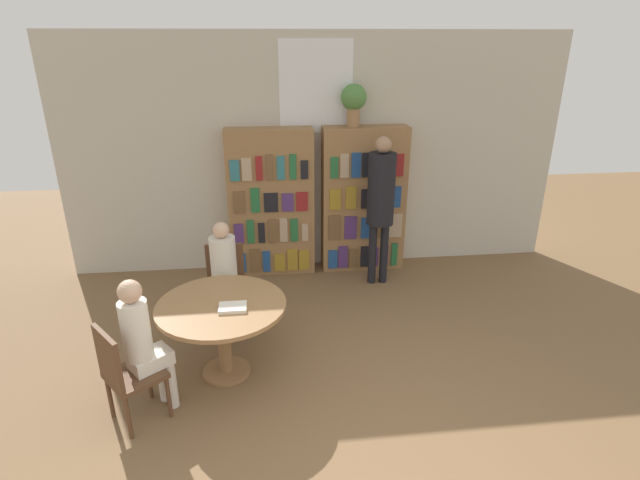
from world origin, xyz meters
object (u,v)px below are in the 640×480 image
Objects in this scene: chair_left_side at (226,282)px; seated_reader_left at (224,272)px; flower_vase at (354,100)px; seated_reader_right at (144,341)px; bookshelf_right at (363,200)px; reading_table at (222,316)px; librarian_standing at (381,195)px; bookshelf_left at (271,203)px; chair_near_camera at (125,371)px.

chair_left_side is 0.27m from seated_reader_left.
flower_vase reaches higher than seated_reader_right.
bookshelf_right is 2.78m from reading_table.
librarian_standing is (1.83, 0.94, 0.47)m from seated_reader_left.
bookshelf_right is 1.53× the size of seated_reader_right.
bookshelf_left reaches higher than reading_table.
bookshelf_right is 2.14× the size of chair_near_camera.
seated_reader_right is (-0.55, -1.18, -0.00)m from seated_reader_left.
chair_near_camera and chair_left_side have the same top height.
flower_vase is 3.70m from seated_reader_right.
chair_near_camera is at bearing 63.00° from chair_left_side.
chair_near_camera is 1.63m from chair_left_side.
seated_reader_right reaches higher than chair_left_side.
bookshelf_right is (1.20, -0.00, 0.00)m from bookshelf_left.
chair_left_side is at bearing -157.45° from librarian_standing.
chair_near_camera is at bearing 59.80° from seated_reader_left.
bookshelf_right reaches higher than librarian_standing.
bookshelf_right is 2.14× the size of chair_left_side.
chair_left_side is (0.69, 1.47, 0.00)m from chair_near_camera.
librarian_standing reaches higher than reading_table.
bookshelf_right is at bearing 102.21° from librarian_standing.
chair_near_camera is at bearing -90.00° from seated_reader_right.
chair_left_side is (-1.73, -1.26, -0.45)m from bookshelf_right.
flower_vase is 0.57× the size of chair_left_side.
seated_reader_left is at bearing -109.86° from bookshelf_left.
seated_reader_left is at bearing -152.74° from librarian_standing.
chair_near_camera is 1.48m from seated_reader_left.
seated_reader_left is 2.11m from librarian_standing.
reading_table is at bearing 90.00° from chair_near_camera.
seated_reader_right is at bearing -138.31° from librarian_standing.
bookshelf_right is at bearing 100.75° from chair_near_camera.
chair_left_side is at bearing 117.00° from chair_near_camera.
chair_near_camera is 1.00× the size of chair_left_side.
flower_vase is at bearing 118.03° from librarian_standing.
flower_vase is at bearing 0.26° from bookshelf_left.
chair_near_camera is (-2.26, -2.74, -1.72)m from flower_vase.
flower_vase is 1.20m from librarian_standing.
chair_near_camera is at bearing -114.06° from bookshelf_left.
bookshelf_right is 0.56m from librarian_standing.
seated_reader_right is (-1.07, -2.62, -0.26)m from bookshelf_left.
bookshelf_left is 1.00× the size of bookshelf_right.
chair_near_camera is (-0.72, -0.56, -0.11)m from reading_table.
flower_vase reaches higher than seated_reader_left.
seated_reader_left is (0.70, 1.29, 0.20)m from chair_near_camera.
flower_vase is at bearing 178.24° from bookshelf_right.
librarian_standing is (1.31, -0.50, 0.21)m from bookshelf_left.
librarian_standing is (2.38, 2.12, 0.47)m from seated_reader_right.
seated_reader_left is (-1.72, -1.44, -0.26)m from bookshelf_right.
bookshelf_left and bookshelf_right have the same top height.
chair_left_side is 0.47× the size of librarian_standing.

